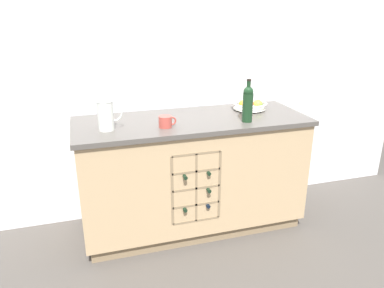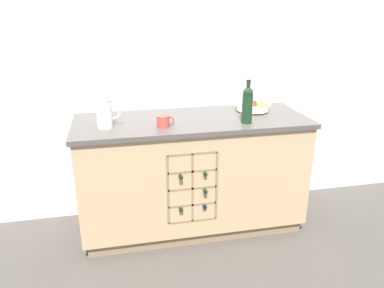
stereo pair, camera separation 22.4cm
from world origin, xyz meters
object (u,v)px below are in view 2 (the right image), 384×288
at_px(ceramic_mug, 164,121).
at_px(fruit_bowl, 253,106).
at_px(white_pitcher, 105,113).
at_px(standing_wine_bottle, 247,104).

bearing_deg(ceramic_mug, fruit_bowl, 18.90).
relative_size(white_pitcher, ceramic_mug, 1.63).
bearing_deg(white_pitcher, fruit_bowl, 10.02).
relative_size(ceramic_mug, standing_wine_bottle, 0.40).
bearing_deg(ceramic_mug, white_pitcher, 172.05).
height_order(fruit_bowl, standing_wine_bottle, standing_wine_bottle).
xyz_separation_m(ceramic_mug, standing_wine_bottle, (0.60, -0.04, 0.10)).
distance_m(white_pitcher, standing_wine_bottle, 1.00).
bearing_deg(fruit_bowl, ceramic_mug, -161.10).
height_order(fruit_bowl, ceramic_mug, fruit_bowl).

